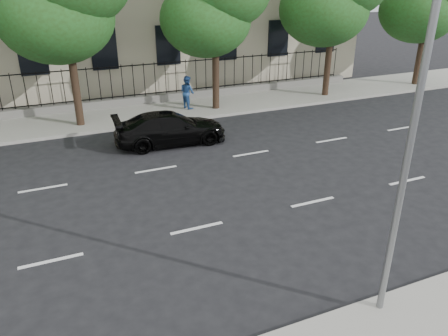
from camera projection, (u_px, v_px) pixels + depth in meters
The scene contains 7 objects.
ground at pixel (232, 279), 10.61m from camera, with size 120.00×120.00×0.00m, color black.
far_sidewalk at pixel (120, 116), 22.31m from camera, with size 60.00×4.00×0.15m, color gray.
lane_markings at pixel (174, 195), 14.59m from camera, with size 49.60×4.62×0.01m, color silver, non-canonical shape.
iron_fence at pixel (113, 97), 23.49m from camera, with size 30.00×0.50×2.20m.
street_light at pixel (399, 73), 7.92m from camera, with size 0.25×3.32×8.05m.
black_sedan at pixel (170, 128), 18.71m from camera, with size 1.94×4.78×1.39m, color black.
pedestrian_far at pixel (187, 92), 23.04m from camera, with size 0.84×0.65×1.72m, color navy.
Camera 1 is at (-3.56, -7.79, 6.82)m, focal length 35.00 mm.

